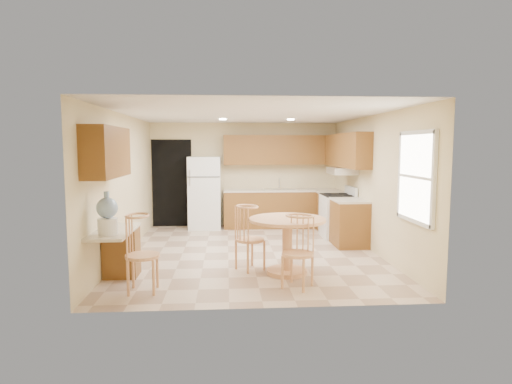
{
  "coord_description": "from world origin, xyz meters",
  "views": [
    {
      "loc": [
        -0.44,
        -7.67,
        1.92
      ],
      "look_at": [
        0.12,
        0.3,
        1.08
      ],
      "focal_mm": 30.0,
      "sensor_mm": 36.0,
      "label": 1
    }
  ],
  "objects": [
    {
      "name": "upper_cab_left",
      "position": [
        -2.08,
        -1.6,
        1.85
      ],
      "size": [
        0.33,
        1.4,
        0.7
      ],
      "primitive_type": "cube",
      "color": "brown",
      "rests_on": "wall_left"
    },
    {
      "name": "sink",
      "position": [
        0.85,
        2.45,
        0.91
      ],
      "size": [
        0.78,
        0.44,
        0.01
      ],
      "primitive_type": "cube",
      "color": "silver",
      "rests_on": "counter_back"
    },
    {
      "name": "can_light_a",
      "position": [
        -0.5,
        1.2,
        2.48
      ],
      "size": [
        0.14,
        0.14,
        0.02
      ],
      "primitive_type": "cylinder",
      "color": "white",
      "rests_on": "ceiling"
    },
    {
      "name": "counter_right_a",
      "position": [
        1.95,
        1.85,
        0.89
      ],
      "size": [
        0.63,
        0.59,
        0.04
      ],
      "primitive_type": "cube",
      "color": "beige",
      "rests_on": "base_cab_right_a"
    },
    {
      "name": "floor",
      "position": [
        0.0,
        0.0,
        0.0
      ],
      "size": [
        5.5,
        5.5,
        0.0
      ],
      "primitive_type": "plane",
      "color": "#CAAE92",
      "rests_on": "ground"
    },
    {
      "name": "wall_front",
      "position": [
        0.0,
        -2.75,
        1.25
      ],
      "size": [
        4.5,
        0.02,
        2.5
      ],
      "primitive_type": "cube",
      "color": "beige",
      "rests_on": "floor"
    },
    {
      "name": "base_cab_right_b",
      "position": [
        1.95,
        0.4,
        0.43
      ],
      "size": [
        0.6,
        0.8,
        0.87
      ],
      "primitive_type": "cube",
      "color": "brown",
      "rests_on": "floor"
    },
    {
      "name": "wall_right",
      "position": [
        2.25,
        0.0,
        1.25
      ],
      "size": [
        0.02,
        5.5,
        2.5
      ],
      "primitive_type": "cube",
      "color": "beige",
      "rests_on": "floor"
    },
    {
      "name": "range_hood",
      "position": [
        2.0,
        1.18,
        1.42
      ],
      "size": [
        0.5,
        0.76,
        0.14
      ],
      "primitive_type": "cube",
      "color": "silver",
      "rests_on": "upper_cab_right"
    },
    {
      "name": "base_cab_right_a",
      "position": [
        1.95,
        1.85,
        0.43
      ],
      "size": [
        0.6,
        0.59,
        0.87
      ],
      "primitive_type": "cube",
      "color": "brown",
      "rests_on": "floor"
    },
    {
      "name": "counter_back",
      "position": [
        0.88,
        2.45,
        0.89
      ],
      "size": [
        2.75,
        0.63,
        0.04
      ],
      "primitive_type": "cube",
      "color": "beige",
      "rests_on": "base_cab_back"
    },
    {
      "name": "doorway",
      "position": [
        -1.75,
        2.73,
        1.05
      ],
      "size": [
        0.9,
        0.02,
        2.1
      ],
      "primitive_type": "cube",
      "color": "black",
      "rests_on": "floor"
    },
    {
      "name": "desk_top",
      "position": [
        -2.0,
        -1.7,
        0.75
      ],
      "size": [
        0.5,
        1.2,
        0.04
      ],
      "primitive_type": "cube",
      "color": "beige",
      "rests_on": "desk_pedestal"
    },
    {
      "name": "dining_table",
      "position": [
        0.48,
        -1.37,
        0.56
      ],
      "size": [
        1.15,
        1.15,
        0.85
      ],
      "rotation": [
        0.0,
        0.0,
        -0.09
      ],
      "color": "tan",
      "rests_on": "floor"
    },
    {
      "name": "upper_cab_back",
      "position": [
        0.88,
        2.58,
        1.85
      ],
      "size": [
        2.75,
        0.33,
        0.7
      ],
      "primitive_type": "cube",
      "color": "brown",
      "rests_on": "wall_back"
    },
    {
      "name": "wall_left",
      "position": [
        -2.25,
        0.0,
        1.25
      ],
      "size": [
        0.02,
        5.5,
        2.5
      ],
      "primitive_type": "cube",
      "color": "beige",
      "rests_on": "floor"
    },
    {
      "name": "counter_right_b",
      "position": [
        1.95,
        0.4,
        0.89
      ],
      "size": [
        0.63,
        0.8,
        0.04
      ],
      "primitive_type": "cube",
      "color": "beige",
      "rests_on": "base_cab_right_b"
    },
    {
      "name": "chair_desk",
      "position": [
        -1.55,
        -2.15,
        0.63
      ],
      "size": [
        0.45,
        0.58,
        1.03
      ],
      "rotation": [
        0.0,
        0.0,
        -1.56
      ],
      "color": "tan",
      "rests_on": "floor"
    },
    {
      "name": "desk_pedestal",
      "position": [
        -2.0,
        -1.32,
        0.36
      ],
      "size": [
        0.48,
        0.42,
        0.72
      ],
      "primitive_type": "cube",
      "color": "brown",
      "rests_on": "floor"
    },
    {
      "name": "refrigerator",
      "position": [
        -0.95,
        2.4,
        0.85
      ],
      "size": [
        0.75,
        0.73,
        1.69
      ],
      "color": "white",
      "rests_on": "floor"
    },
    {
      "name": "ceiling",
      "position": [
        0.0,
        0.0,
        2.5
      ],
      "size": [
        4.5,
        5.5,
        0.02
      ],
      "primitive_type": "cube",
      "color": "white",
      "rests_on": "wall_back"
    },
    {
      "name": "stove",
      "position": [
        1.92,
        1.18,
        0.47
      ],
      "size": [
        0.65,
        0.76,
        1.09
      ],
      "color": "white",
      "rests_on": "floor"
    },
    {
      "name": "wall_back",
      "position": [
        0.0,
        2.75,
        1.25
      ],
      "size": [
        4.5,
        0.02,
        2.5
      ],
      "primitive_type": "cube",
      "color": "beige",
      "rests_on": "floor"
    },
    {
      "name": "can_light_b",
      "position": [
        0.9,
        1.2,
        2.48
      ],
      "size": [
        0.14,
        0.14,
        0.02
      ],
      "primitive_type": "cylinder",
      "color": "white",
      "rests_on": "ceiling"
    },
    {
      "name": "chair_table_b",
      "position": [
        0.53,
        -2.11,
        0.6
      ],
      "size": [
        0.44,
        0.51,
        0.99
      ],
      "rotation": [
        0.0,
        0.0,
        2.57
      ],
      "color": "tan",
      "rests_on": "floor"
    },
    {
      "name": "upper_cab_right",
      "position": [
        2.08,
        1.21,
        1.85
      ],
      "size": [
        0.33,
        2.42,
        0.7
      ],
      "primitive_type": "cube",
      "color": "brown",
      "rests_on": "wall_right"
    },
    {
      "name": "window",
      "position": [
        2.23,
        -1.85,
        1.5
      ],
      "size": [
        0.06,
        1.12,
        1.3
      ],
      "color": "white",
      "rests_on": "wall_right"
    },
    {
      "name": "base_cab_back",
      "position": [
        0.88,
        2.45,
        0.43
      ],
      "size": [
        2.75,
        0.6,
        0.87
      ],
      "primitive_type": "cube",
      "color": "brown",
      "rests_on": "floor"
    },
    {
      "name": "water_crock",
      "position": [
        -2.0,
        -2.01,
        1.03
      ],
      "size": [
        0.28,
        0.28,
        0.57
      ],
      "color": "white",
      "rests_on": "desk_top"
    },
    {
      "name": "chair_table_a",
      "position": [
        -0.07,
        -1.21,
        0.61
      ],
      "size": [
        0.44,
        0.56,
        1.01
      ],
      "rotation": [
        0.0,
        0.0,
        -0.99
      ],
      "color": "tan",
      "rests_on": "floor"
    }
  ]
}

